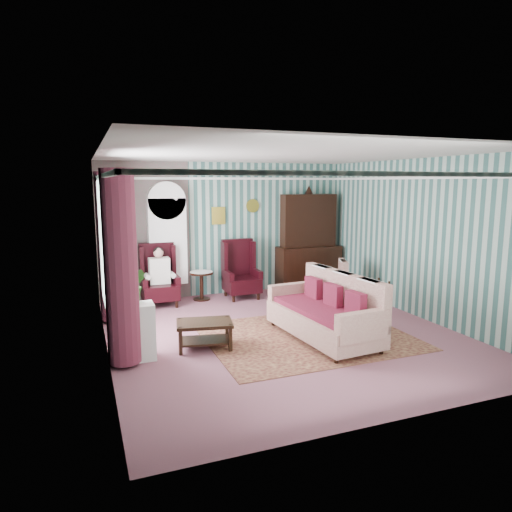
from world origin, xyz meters
name	(u,v)px	position (x,y,z in m)	size (l,w,h in m)	color
floor	(282,333)	(0.00, 0.00, 0.00)	(6.00, 6.00, 0.00)	#8A505B
room_shell	(243,212)	(-0.62, 0.18, 2.01)	(5.53, 6.02, 2.91)	#335C56
bookcase	(168,248)	(-1.35, 2.84, 1.12)	(0.80, 0.28, 2.24)	silver
dresser_hutch	(309,239)	(1.90, 2.72, 1.18)	(1.50, 0.56, 2.36)	black
wingback_left	(159,275)	(-1.60, 2.45, 0.62)	(0.76, 0.80, 1.25)	black
wingback_right	(242,269)	(0.15, 2.45, 0.62)	(0.76, 0.80, 1.25)	black
seated_woman	(159,277)	(-1.60, 2.45, 0.59)	(0.44, 0.40, 1.18)	silver
round_side_table	(202,286)	(-0.70, 2.60, 0.30)	(0.50, 0.50, 0.60)	black
nest_table	(375,292)	(2.47, 0.90, 0.27)	(0.45, 0.38, 0.54)	black
plant_stand	(134,332)	(-2.40, -0.30, 0.40)	(0.55, 0.35, 0.80)	silver
rug	(306,336)	(0.30, -0.30, 0.01)	(3.20, 2.60, 0.01)	#47171C
sofa	(323,304)	(0.48, -0.49, 0.57)	(2.12, 1.04, 1.13)	beige
floral_armchair	(329,277)	(1.71, 1.43, 0.55)	(0.73, 0.87, 1.10)	#C1AE95
coffee_table	(205,335)	(-1.37, -0.21, 0.21)	(0.82, 0.55, 0.41)	black
potted_plant_a	(125,292)	(-2.51, -0.40, 1.01)	(0.37, 0.32, 0.41)	#184E1C
potted_plant_b	(136,285)	(-2.34, -0.15, 1.04)	(0.26, 0.21, 0.47)	#29541A
potted_plant_c	(125,290)	(-2.50, -0.29, 1.01)	(0.24, 0.24, 0.42)	#1C4C17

